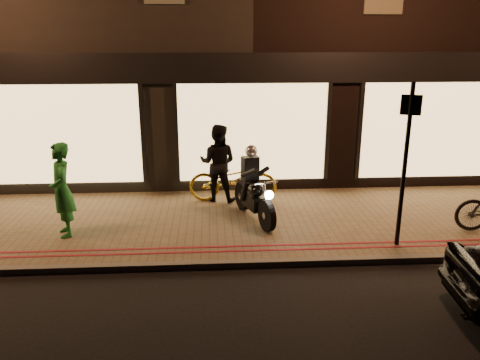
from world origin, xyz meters
name	(u,v)px	position (x,y,z in m)	size (l,w,h in m)	color
ground	(272,268)	(0.00, 0.00, 0.00)	(90.00, 90.00, 0.00)	black
sidewalk	(260,221)	(0.00, 2.00, 0.06)	(50.00, 4.00, 0.12)	#726346
kerb_stone	(272,263)	(0.00, 0.05, 0.06)	(50.00, 0.14, 0.12)	#59544C
red_kerb_lines	(268,248)	(0.00, 0.55, 0.12)	(50.00, 0.26, 0.01)	maroon
building_row	(240,25)	(0.00, 8.99, 4.25)	(48.00, 10.11, 8.50)	black
motorcycle	(253,191)	(-0.15, 2.02, 0.73)	(0.80, 1.88, 1.59)	black
sign_post	(406,157)	(2.42, 0.57, 1.80)	(0.33, 0.17, 3.00)	black
bicycle_gold	(233,179)	(-0.52, 3.19, 0.66)	(0.71, 2.05, 1.08)	gold
person_green	(62,190)	(-3.88, 1.41, 1.04)	(0.67, 0.44, 1.84)	#207A2F
person_dark	(218,163)	(-0.87, 3.29, 1.03)	(0.88, 0.69, 1.82)	black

